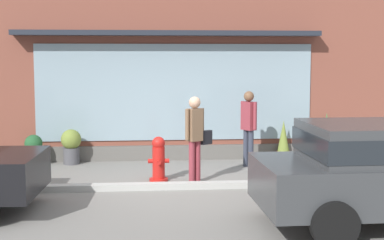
{
  "coord_description": "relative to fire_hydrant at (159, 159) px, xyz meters",
  "views": [
    {
      "loc": [
        -0.7,
        -11.13,
        2.53
      ],
      "look_at": [
        0.42,
        1.2,
        1.17
      ],
      "focal_mm": 54.5,
      "sensor_mm": 36.0,
      "label": 1
    }
  ],
  "objects": [
    {
      "name": "ground_plane",
      "position": [
        0.32,
        -0.54,
        -0.45
      ],
      "size": [
        60.0,
        60.0,
        0.0
      ],
      "primitive_type": "plane",
      "color": "gray"
    },
    {
      "name": "fire_hydrant",
      "position": [
        0.0,
        0.0,
        0.0
      ],
      "size": [
        0.43,
        0.4,
        0.91
      ],
      "color": "red",
      "rests_on": "ground_plane"
    },
    {
      "name": "potted_plant_near_hydrant",
      "position": [
        4.26,
        2.35,
        0.1
      ],
      "size": [
        0.33,
        0.33,
        1.13
      ],
      "color": "#9E6042",
      "rests_on": "ground_plane"
    },
    {
      "name": "storefront",
      "position": [
        0.33,
        2.65,
        1.85
      ],
      "size": [
        14.0,
        0.81,
        4.68
      ],
      "color": "brown",
      "rests_on": "ground_plane"
    },
    {
      "name": "potted_plant_doorstep",
      "position": [
        -2.85,
        2.05,
        -0.1
      ],
      "size": [
        0.45,
        0.45,
        0.71
      ],
      "color": "#33473D",
      "rests_on": "ground_plane"
    },
    {
      "name": "potted_plant_by_entrance",
      "position": [
        3.12,
        2.16,
        0.02
      ],
      "size": [
        0.32,
        0.32,
        0.97
      ],
      "color": "#9E6042",
      "rests_on": "ground_plane"
    },
    {
      "name": "pedestrian_passerby",
      "position": [
        2.1,
        1.33,
        0.59
      ],
      "size": [
        0.34,
        0.46,
        1.74
      ],
      "rotation": [
        0.0,
        0.0,
        5.21
      ],
      "color": "#333847",
      "rests_on": "ground_plane"
    },
    {
      "name": "curb_strip",
      "position": [
        0.32,
        -0.74,
        -0.39
      ],
      "size": [
        14.0,
        0.24,
        0.12
      ],
      "primitive_type": "cube",
      "color": "#B2B2AD",
      "rests_on": "ground_plane"
    },
    {
      "name": "pedestrian_with_handbag",
      "position": [
        0.73,
        -0.26,
        0.56
      ],
      "size": [
        0.57,
        0.39,
        1.74
      ],
      "rotation": [
        0.0,
        0.0,
        0.56
      ],
      "color": "#8E333D",
      "rests_on": "ground_plane"
    },
    {
      "name": "potted_plant_window_right",
      "position": [
        -1.99,
        2.07,
        0.01
      ],
      "size": [
        0.47,
        0.47,
        0.83
      ],
      "color": "#4C4C51",
      "rests_on": "ground_plane"
    }
  ]
}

